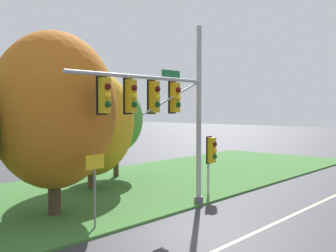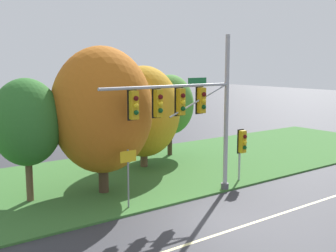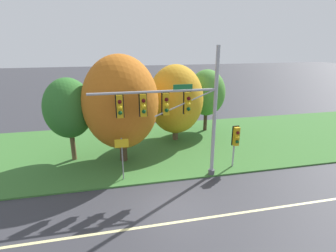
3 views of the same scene
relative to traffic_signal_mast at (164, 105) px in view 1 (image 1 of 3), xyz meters
The scene contains 9 objects.
ground_plane 5.31m from the traffic_signal_mast, 106.57° to the right, with size 160.00×160.00×0.00m, color #333338.
lane_stripe 6.01m from the traffic_signal_mast, 101.66° to the right, with size 36.00×0.16×0.01m, color beige.
grass_verge 7.14m from the traffic_signal_mast, 98.32° to the left, with size 48.00×11.50×0.10m, color #386B2D.
traffic_signal_mast is the anchor object (origin of this frame).
pedestrian_signal_near_kerb 4.79m from the traffic_signal_mast, ahead, with size 0.46×0.55×2.87m.
route_sign_post 4.12m from the traffic_signal_mast, behind, with size 0.81×0.08×2.66m.
tree_left_of_mast 4.41m from the traffic_signal_mast, 132.22° to the left, with size 5.00×5.00×7.30m.
tree_behind_signpost 6.75m from the traffic_signal_mast, 76.21° to the left, with size 4.52×4.52×6.30m.
tree_mid_verge 9.61m from the traffic_signal_mast, 59.14° to the left, with size 3.34×3.34×5.66m.
Camera 1 is at (-11.91, -8.29, 4.39)m, focal length 45.00 mm.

